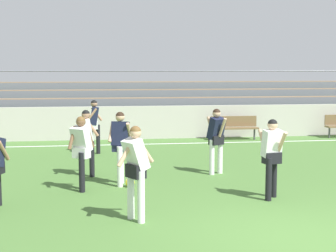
{
  "coord_description": "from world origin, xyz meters",
  "views": [
    {
      "loc": [
        -3.2,
        -7.4,
        2.72
      ],
      "look_at": [
        -1.37,
        6.04,
        1.16
      ],
      "focal_mm": 53.35,
      "sensor_mm": 36.0,
      "label": 1
    }
  ],
  "objects_px": {
    "bench_far_right": "(234,125)",
    "player_dark_overlapping": "(120,141)",
    "player_white_deep_cover": "(136,164)",
    "player_dark_on_ball": "(216,135)",
    "player_dark_pressing_high": "(94,122)",
    "soccer_ball": "(130,182)",
    "player_white_wide_right": "(272,152)",
    "bleacher_stand": "(155,104)",
    "player_white_dropping_back": "(81,147)",
    "player_white_trailing_run": "(86,137)"
  },
  "relations": [
    {
      "from": "player_dark_pressing_high",
      "to": "player_white_dropping_back",
      "type": "bearing_deg",
      "value": -92.72
    },
    {
      "from": "player_dark_overlapping",
      "to": "player_dark_on_ball",
      "type": "distance_m",
      "value": 2.66
    },
    {
      "from": "bleacher_stand",
      "to": "soccer_ball",
      "type": "relative_size",
      "value": 122.77
    },
    {
      "from": "bench_far_right",
      "to": "player_dark_pressing_high",
      "type": "relative_size",
      "value": 1.04
    },
    {
      "from": "player_white_dropping_back",
      "to": "player_white_trailing_run",
      "type": "xyz_separation_m",
      "value": [
        0.07,
        1.54,
        0.01
      ]
    },
    {
      "from": "bench_far_right",
      "to": "player_dark_pressing_high",
      "type": "xyz_separation_m",
      "value": [
        -5.3,
        -2.45,
        0.49
      ]
    },
    {
      "from": "bleacher_stand",
      "to": "player_dark_pressing_high",
      "type": "relative_size",
      "value": 15.68
    },
    {
      "from": "player_dark_pressing_high",
      "to": "player_white_deep_cover",
      "type": "relative_size",
      "value": 1.0
    },
    {
      "from": "bleacher_stand",
      "to": "player_white_trailing_run",
      "type": "height_order",
      "value": "bleacher_stand"
    },
    {
      "from": "soccer_ball",
      "to": "player_white_wide_right",
      "type": "bearing_deg",
      "value": -26.66
    },
    {
      "from": "bleacher_stand",
      "to": "player_dark_pressing_high",
      "type": "distance_m",
      "value": 6.75
    },
    {
      "from": "player_dark_on_ball",
      "to": "soccer_ball",
      "type": "bearing_deg",
      "value": -153.36
    },
    {
      "from": "player_dark_on_ball",
      "to": "player_white_dropping_back",
      "type": "bearing_deg",
      "value": -158.31
    },
    {
      "from": "player_dark_on_ball",
      "to": "player_white_wide_right",
      "type": "bearing_deg",
      "value": -77.57
    },
    {
      "from": "player_white_dropping_back",
      "to": "player_white_trailing_run",
      "type": "distance_m",
      "value": 1.55
    },
    {
      "from": "player_dark_overlapping",
      "to": "player_dark_pressing_high",
      "type": "distance_m",
      "value": 4.59
    },
    {
      "from": "player_dark_on_ball",
      "to": "player_white_deep_cover",
      "type": "bearing_deg",
      "value": -122.19
    },
    {
      "from": "player_white_trailing_run",
      "to": "soccer_ball",
      "type": "height_order",
      "value": "player_white_trailing_run"
    },
    {
      "from": "player_white_trailing_run",
      "to": "player_white_dropping_back",
      "type": "bearing_deg",
      "value": -92.51
    },
    {
      "from": "player_white_dropping_back",
      "to": "player_white_trailing_run",
      "type": "bearing_deg",
      "value": 87.49
    },
    {
      "from": "bench_far_right",
      "to": "player_dark_on_ball",
      "type": "distance_m",
      "value": 6.46
    },
    {
      "from": "bench_far_right",
      "to": "player_white_dropping_back",
      "type": "distance_m",
      "value": 9.27
    },
    {
      "from": "bleacher_stand",
      "to": "player_white_trailing_run",
      "type": "xyz_separation_m",
      "value": [
        -2.83,
        -9.63,
        -0.11
      ]
    },
    {
      "from": "player_white_dropping_back",
      "to": "player_dark_on_ball",
      "type": "bearing_deg",
      "value": 21.69
    },
    {
      "from": "player_dark_pressing_high",
      "to": "soccer_ball",
      "type": "bearing_deg",
      "value": -79.94
    },
    {
      "from": "player_white_wide_right",
      "to": "player_dark_on_ball",
      "type": "xyz_separation_m",
      "value": [
        -0.57,
        2.59,
        0.01
      ]
    },
    {
      "from": "player_dark_overlapping",
      "to": "player_white_deep_cover",
      "type": "relative_size",
      "value": 1.01
    },
    {
      "from": "bench_far_right",
      "to": "player_dark_pressing_high",
      "type": "distance_m",
      "value": 5.85
    },
    {
      "from": "bench_far_right",
      "to": "player_dark_overlapping",
      "type": "bearing_deg",
      "value": -123.64
    },
    {
      "from": "player_white_deep_cover",
      "to": "player_white_dropping_back",
      "type": "bearing_deg",
      "value": 113.56
    },
    {
      "from": "player_dark_pressing_high",
      "to": "player_dark_overlapping",
      "type": "bearing_deg",
      "value": -81.93
    },
    {
      "from": "player_dark_on_ball",
      "to": "soccer_ball",
      "type": "relative_size",
      "value": 7.71
    },
    {
      "from": "bench_far_right",
      "to": "player_dark_pressing_high",
      "type": "bearing_deg",
      "value": -155.19
    },
    {
      "from": "player_dark_pressing_high",
      "to": "player_dark_on_ball",
      "type": "bearing_deg",
      "value": -49.1
    },
    {
      "from": "bleacher_stand",
      "to": "player_dark_overlapping",
      "type": "distance_m",
      "value": 10.93
    },
    {
      "from": "bench_far_right",
      "to": "player_white_deep_cover",
      "type": "distance_m",
      "value": 10.79
    },
    {
      "from": "player_white_deep_cover",
      "to": "player_white_wide_right",
      "type": "distance_m",
      "value": 3.13
    },
    {
      "from": "player_white_wide_right",
      "to": "player_white_trailing_run",
      "type": "xyz_separation_m",
      "value": [
        -3.88,
        2.79,
        0.0
      ]
    },
    {
      "from": "player_white_deep_cover",
      "to": "player_dark_on_ball",
      "type": "distance_m",
      "value": 4.4
    },
    {
      "from": "player_white_wide_right",
      "to": "soccer_ball",
      "type": "bearing_deg",
      "value": 153.34
    },
    {
      "from": "player_dark_overlapping",
      "to": "soccer_ball",
      "type": "distance_m",
      "value": 0.98
    },
    {
      "from": "bleacher_stand",
      "to": "player_white_wide_right",
      "type": "relative_size",
      "value": 16.06
    },
    {
      "from": "bench_far_right",
      "to": "player_white_wide_right",
      "type": "xyz_separation_m",
      "value": [
        -1.58,
        -8.67,
        0.46
      ]
    },
    {
      "from": "player_dark_on_ball",
      "to": "player_white_trailing_run",
      "type": "bearing_deg",
      "value": 176.54
    },
    {
      "from": "player_white_trailing_run",
      "to": "player_dark_pressing_high",
      "type": "bearing_deg",
      "value": 87.18
    },
    {
      "from": "player_white_wide_right",
      "to": "player_white_deep_cover",
      "type": "bearing_deg",
      "value": -158.77
    },
    {
      "from": "player_white_wide_right",
      "to": "player_dark_on_ball",
      "type": "relative_size",
      "value": 0.99
    },
    {
      "from": "player_dark_pressing_high",
      "to": "player_white_deep_cover",
      "type": "height_order",
      "value": "player_dark_pressing_high"
    },
    {
      "from": "soccer_ball",
      "to": "player_dark_pressing_high",
      "type": "bearing_deg",
      "value": 100.06
    },
    {
      "from": "player_white_wide_right",
      "to": "soccer_ball",
      "type": "xyz_separation_m",
      "value": [
        -2.87,
        1.44,
        -0.89
      ]
    }
  ]
}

